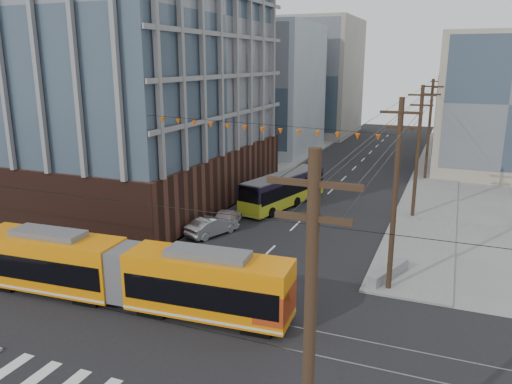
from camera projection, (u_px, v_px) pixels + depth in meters
ground at (158, 360)px, 22.05m from camera, size 160.00×160.00×0.00m
office_building at (85, 45)px, 47.00m from camera, size 30.00×25.00×28.60m
bg_bldg_nw_near at (252, 88)px, 72.55m from camera, size 18.00×16.00×18.00m
bg_bldg_ne_near at (503, 104)px, 57.27m from camera, size 14.00×14.00×16.00m
bg_bldg_nw_far at (310, 77)px, 89.14m from camera, size 16.00×18.00×20.00m
bg_bldg_ne_far at (508, 101)px, 74.73m from camera, size 16.00×16.00×14.00m
utility_pole_near at (309, 370)px, 12.19m from camera, size 0.30×0.30×11.00m
utility_pole_far at (436, 117)px, 67.79m from camera, size 0.30×0.30×11.00m
streetcar at (126, 273)px, 26.82m from camera, size 18.42×3.69×3.53m
city_bus at (284, 190)px, 45.25m from camera, size 4.87×10.97×3.04m
parked_car_silver at (212, 226)px, 37.79m from camera, size 2.97×4.63×1.44m
parked_car_white at (227, 217)px, 40.08m from camera, size 2.62×4.69×1.29m
parked_car_grey at (261, 196)px, 46.55m from camera, size 2.50×4.88×1.32m
jersey_barrier at (388, 274)px, 30.09m from camera, size 2.24×4.06×0.80m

